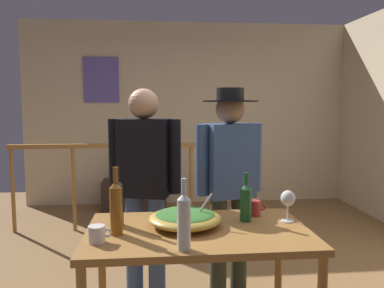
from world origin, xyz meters
The scene contains 16 objects.
back_wall centered at (0.00, 2.94, 1.36)m, with size 4.88×0.10×2.72m, color beige.
framed_picture centered at (-1.30, 2.88, 1.86)m, with size 0.51×0.03×0.66m, color #6357AD.
stair_railing centered at (-0.29, 1.70, 0.69)m, with size 2.89×0.10×1.09m.
tv_console centered at (-0.82, 2.59, 0.21)m, with size 0.90×0.40×0.42m, color #38281E.
flat_screen_tv centered at (-0.82, 2.56, 0.64)m, with size 0.46×0.12×0.37m.
serving_table centered at (-0.28, -0.73, 0.71)m, with size 1.29×0.77×0.79m.
salad_bowl centered at (-0.35, -0.67, 0.84)m, with size 0.43×0.43×0.22m.
wine_glass centered at (0.29, -0.64, 0.93)m, with size 0.09×0.09×0.20m.
wine_bottle_clear centered at (-0.38, -1.04, 0.94)m, with size 0.07×0.07×0.36m.
wine_bottle_amber centered at (-0.74, -0.78, 0.95)m, with size 0.07×0.07×0.38m.
wine_bottle_dark centered at (-0.75, -0.61, 0.94)m, with size 0.07×0.07×0.36m.
wine_bottle_green centered at (0.04, -0.60, 0.91)m, with size 0.07×0.07×0.30m.
mug_white centered at (-0.83, -0.90, 0.84)m, with size 0.12×0.09×0.09m.
mug_red centered at (0.12, -0.50, 0.84)m, with size 0.11×0.07×0.10m.
person_standing_left centered at (-0.60, -0.01, 0.96)m, with size 0.54×0.31×1.63m.
person_standing_right centered at (0.05, -0.01, 0.97)m, with size 0.54×0.42×1.64m.
Camera 1 is at (-0.52, -2.88, 1.52)m, focal length 35.84 mm.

